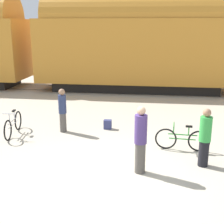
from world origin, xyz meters
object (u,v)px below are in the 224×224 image
object	(u,v)px
person_in_navy	(63,110)
backpack	(108,124)
bicycle_green	(182,139)
bicycle_silver	(13,125)
person_in_green	(205,138)
person_in_purple	(141,140)
freight_train	(136,40)

from	to	relation	value
person_in_navy	backpack	size ratio (longest dim) A/B	4.62
bicycle_green	backpack	xyz separation A→B (m)	(-2.55, 1.70, -0.18)
bicycle_green	person_in_navy	world-z (taller)	person_in_navy
bicycle_silver	person_in_navy	world-z (taller)	person_in_navy
bicycle_green	person_in_navy	size ratio (longest dim) A/B	1.05
bicycle_silver	person_in_green	world-z (taller)	person_in_green
person_in_purple	person_in_navy	xyz separation A→B (m)	(-2.88, 2.85, -0.10)
freight_train	person_in_green	size ratio (longest dim) A/B	21.81
bicycle_green	person_in_green	world-z (taller)	person_in_green
person_in_purple	backpack	bearing A→B (deg)	54.23
bicycle_green	backpack	distance (m)	3.07
person_in_navy	person_in_green	world-z (taller)	person_in_green
bicycle_green	backpack	size ratio (longest dim) A/B	4.87
person_in_navy	backpack	xyz separation A→B (m)	(1.54, 0.51, -0.64)
bicycle_silver	bicycle_green	bearing A→B (deg)	-6.31
bicycle_silver	person_in_green	xyz separation A→B (m)	(6.20, -1.67, 0.45)
bicycle_green	bicycle_silver	xyz separation A→B (m)	(-5.72, 0.63, 0.02)
freight_train	person_in_navy	bearing A→B (deg)	-105.25
freight_train	person_in_navy	world-z (taller)	freight_train
person_in_purple	person_in_green	xyz separation A→B (m)	(1.69, 0.62, -0.09)
person_in_navy	backpack	bearing A→B (deg)	-119.26
bicycle_green	bicycle_silver	size ratio (longest dim) A/B	0.93
person_in_purple	person_in_green	bearing A→B (deg)	-37.46
backpack	person_in_navy	bearing A→B (deg)	-161.56
freight_train	person_in_green	distance (m)	10.42
freight_train	bicycle_silver	bearing A→B (deg)	-114.33
freight_train	person_in_navy	distance (m)	8.22
bicycle_green	person_in_green	size ratio (longest dim) A/B	1.02
bicycle_silver	freight_train	bearing A→B (deg)	65.67
person_in_navy	person_in_green	distance (m)	5.09
bicycle_green	person_in_navy	xyz separation A→B (m)	(-4.09, 1.19, 0.45)
backpack	freight_train	bearing A→B (deg)	85.57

